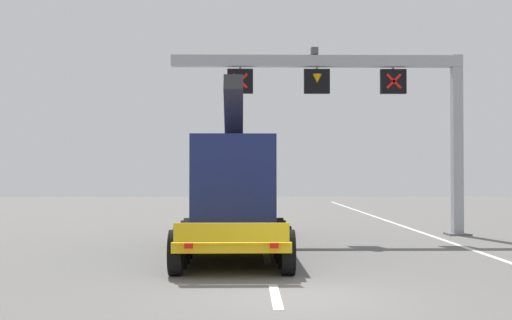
{
  "coord_description": "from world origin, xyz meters",
  "views": [
    {
      "loc": [
        -1.01,
        -13.05,
        2.46
      ],
      "look_at": [
        -0.71,
        9.45,
        2.91
      ],
      "focal_mm": 46.48,
      "sensor_mm": 36.0,
      "label": 1
    }
  ],
  "objects": [
    {
      "name": "heavy_haul_truck_yellow",
      "position": [
        -1.45,
        10.33,
        1.99
      ],
      "size": [
        3.1,
        14.08,
        5.3
      ],
      "color": "yellow",
      "rests_on": "ground"
    },
    {
      "name": "ground",
      "position": [
        0.0,
        0.0,
        0.0
      ],
      "size": [
        112.0,
        112.0,
        0.0
      ],
      "primitive_type": "plane",
      "color": "slate"
    },
    {
      "name": "lane_markings",
      "position": [
        -0.44,
        18.52,
        0.01
      ],
      "size": [
        0.2,
        51.63,
        0.01
      ],
      "color": "silver",
      "rests_on": "ground"
    },
    {
      "name": "overhead_lane_gantry",
      "position": [
        3.36,
        13.22,
        5.78
      ],
      "size": [
        11.85,
        0.9,
        7.47
      ],
      "color": "#9EA0A5",
      "rests_on": "ground"
    },
    {
      "name": "edge_line_right",
      "position": [
        6.2,
        12.0,
        0.01
      ],
      "size": [
        0.2,
        63.0,
        0.01
      ],
      "primitive_type": "cube",
      "color": "silver",
      "rests_on": "ground"
    }
  ]
}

